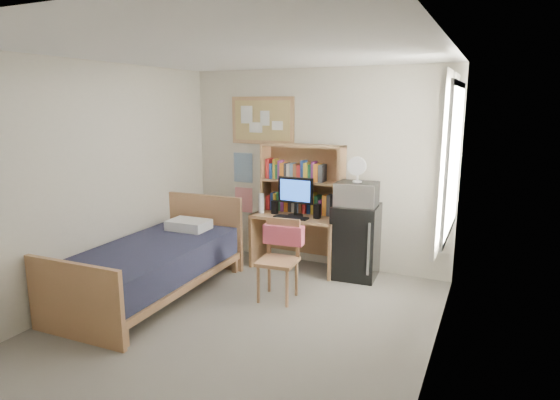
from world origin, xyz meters
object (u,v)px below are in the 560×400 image
at_px(monitor, 296,197).
at_px(speaker_left, 275,207).
at_px(desk, 297,241).
at_px(mini_fridge, 356,241).
at_px(desk_fan, 358,171).
at_px(bed, 152,271).
at_px(microwave, 357,194).
at_px(speaker_right, 317,211).
at_px(desk_chair, 278,261).
at_px(bulletin_board, 263,120).

height_order(monitor, speaker_left, monitor).
relative_size(desk, mini_fridge, 1.24).
height_order(speaker_left, desk_fan, desk_fan).
relative_size(bed, microwave, 4.38).
height_order(mini_fridge, speaker_left, mini_fridge).
xyz_separation_m(desk, speaker_right, (0.30, -0.07, 0.45)).
xyz_separation_m(desk_chair, monitor, (-0.21, 0.98, 0.52)).
relative_size(mini_fridge, bed, 0.43).
bearing_deg(monitor, speaker_right, 0.00).
bearing_deg(desk, monitor, -90.00).
xyz_separation_m(bulletin_board, monitor, (0.65, -0.35, -0.95)).
height_order(mini_fridge, speaker_right, mini_fridge).
xyz_separation_m(bulletin_board, speaker_right, (0.95, -0.36, -1.11)).
relative_size(bulletin_board, microwave, 1.90).
height_order(bed, speaker_right, speaker_right).
bearing_deg(microwave, bulletin_board, 164.68).
bearing_deg(desk, microwave, 0.69).
relative_size(desk_chair, desk_fan, 3.19).
bearing_deg(desk, mini_fridge, 2.14).
height_order(desk, microwave, microwave).
relative_size(desk_chair, microwave, 1.81).
bearing_deg(speaker_left, desk_chair, -61.69).
distance_m(bed, microwave, 2.58).
xyz_separation_m(desk, speaker_left, (-0.30, -0.05, 0.45)).
height_order(bulletin_board, monitor, bulletin_board).
distance_m(bed, desk_fan, 2.67).
bearing_deg(desk_fan, monitor, -179.67).
xyz_separation_m(desk_chair, desk_fan, (0.58, 1.04, 0.90)).
distance_m(desk_chair, speaker_right, 1.05).
height_order(mini_fridge, monitor, monitor).
bearing_deg(desk, speaker_left, -168.69).
height_order(desk_chair, desk_fan, desk_fan).
xyz_separation_m(desk_chair, microwave, (0.58, 1.04, 0.62)).
bearing_deg(speaker_right, bed, -132.18).
bearing_deg(monitor, microwave, 5.04).
xyz_separation_m(monitor, desk_fan, (0.79, 0.06, 0.38)).
xyz_separation_m(desk_chair, speaker_left, (-0.51, 0.99, 0.36)).
relative_size(desk, bed, 0.53).
relative_size(mini_fridge, speaker_left, 5.25).
distance_m(desk_chair, bed, 1.43).
xyz_separation_m(speaker_right, desk_fan, (0.49, 0.06, 0.54)).
distance_m(desk, speaker_right, 0.55).
bearing_deg(monitor, desk, 90.00).
distance_m(bulletin_board, microwave, 1.70).
xyz_separation_m(bulletin_board, desk, (0.65, -0.29, -1.56)).
height_order(bulletin_board, desk, bulletin_board).
xyz_separation_m(bed, speaker_left, (0.81, 1.51, 0.51)).
relative_size(monitor, speaker_left, 2.87).
bearing_deg(speaker_right, monitor, -180.00).
height_order(monitor, microwave, monitor).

